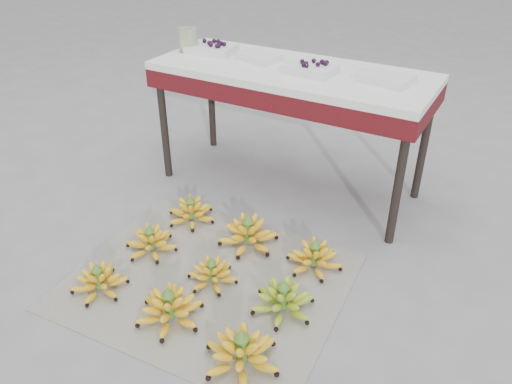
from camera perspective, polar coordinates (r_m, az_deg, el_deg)
The scene contains 17 objects.
ground at distance 2.35m, azimuth -4.38°, elevation -11.22°, with size 60.00×60.00×0.00m, color slate.
newspaper_mat at distance 2.41m, azimuth -5.45°, elevation -9.97°, with size 1.25×1.05×0.01m, color silver.
bunch_front_left at distance 2.42m, azimuth -17.49°, elevation -9.68°, with size 0.33×0.33×0.15m.
bunch_front_center at distance 2.20m, azimuth -9.85°, elevation -12.99°, with size 0.32×0.32×0.18m.
bunch_front_right at distance 2.00m, azimuth -1.65°, elevation -17.90°, with size 0.36×0.36×0.18m.
bunch_mid_left at distance 2.59m, azimuth -11.91°, elevation -5.61°, with size 0.29×0.29×0.16m.
bunch_mid_center at distance 2.36m, azimuth -5.03°, elevation -9.29°, with size 0.27×0.27×0.14m.
bunch_mid_right at distance 2.21m, azimuth 3.12°, elevation -12.21°, with size 0.35×0.35×0.17m.
bunch_back_left at distance 2.78m, azimuth -7.43°, elevation -2.27°, with size 0.34×0.34×0.16m.
bunch_back_center at distance 2.58m, azimuth -0.89°, elevation -4.84°, with size 0.36×0.36×0.19m.
bunch_back_right at distance 2.45m, azimuth 6.66°, elevation -7.44°, with size 0.28×0.28×0.16m.
vendor_table at distance 2.86m, azimuth 4.01°, elevation 12.32°, with size 1.56×0.62×0.75m.
tray_far_left at distance 3.12m, azimuth -5.04°, elevation 16.03°, with size 0.30×0.23×0.07m.
tray_left at distance 2.96m, azimuth 0.36°, elevation 15.17°, with size 0.26×0.21×0.04m.
tray_right at distance 2.75m, azimuth 6.28°, elevation 13.81°, with size 0.27×0.20×0.07m.
tray_far_right at distance 2.67m, azimuth 14.66°, elevation 12.43°, with size 0.28×0.22×0.04m.
glass_jar at distance 3.15m, azimuth -7.76°, elevation 16.84°, with size 0.11×0.11×0.14m, color beige.
Camera 1 is at (1.01, -1.42, 1.58)m, focal length 35.00 mm.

